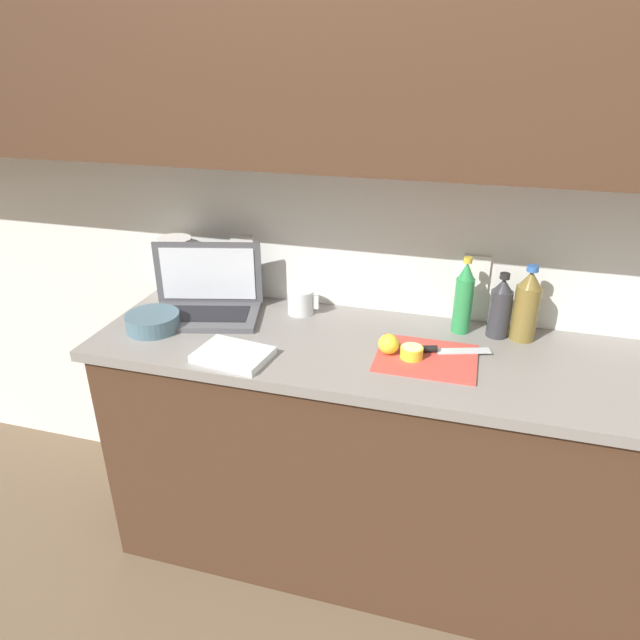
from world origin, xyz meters
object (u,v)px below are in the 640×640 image
object	(u,v)px
bowl_white	(153,322)
lemon_half_cut	(412,352)
knife	(431,349)
laptop	(206,299)
bottle_green_soda	(526,306)
bottle_oil_tall	(500,308)
measuring_cup	(301,302)
lemon_whole_beside	(389,344)
cutting_board	(426,358)
bottle_water_clear	(464,298)
paper_towel_roll	(177,268)

from	to	relation	value
bowl_white	lemon_half_cut	bearing A→B (deg)	1.83
knife	bowl_white	world-z (taller)	bowl_white
laptop	bottle_green_soda	size ratio (longest dim) A/B	1.68
bottle_oil_tall	measuring_cup	bearing A→B (deg)	-179.68
lemon_whole_beside	cutting_board	bearing A→B (deg)	4.36
bottle_water_clear	paper_towel_roll	xyz separation A→B (m)	(-1.05, 0.01, -0.00)
cutting_board	laptop	bearing A→B (deg)	171.37
lemon_whole_beside	laptop	bearing A→B (deg)	169.17
cutting_board	bowl_white	distance (m)	0.92
lemon_half_cut	bowl_white	world-z (taller)	bowl_white
lemon_half_cut	knife	bearing A→B (deg)	43.43
knife	paper_towel_roll	distance (m)	1.00
cutting_board	bottle_oil_tall	distance (m)	0.32
cutting_board	bottle_water_clear	world-z (taller)	bottle_water_clear
bottle_water_clear	bowl_white	distance (m)	1.04
cutting_board	bottle_green_soda	xyz separation A→B (m)	(0.29, 0.22, 0.11)
paper_towel_roll	bowl_white	bearing A→B (deg)	-80.14
bottle_oil_tall	bottle_water_clear	world-z (taller)	bottle_water_clear
cutting_board	lemon_half_cut	size ratio (longest dim) A/B	4.35
cutting_board	measuring_cup	size ratio (longest dim) A/B	2.67
lemon_half_cut	paper_towel_roll	bearing A→B (deg)	164.80
lemon_half_cut	measuring_cup	bearing A→B (deg)	151.11
bowl_white	measuring_cup	bearing A→B (deg)	30.92
measuring_cup	paper_towel_roll	world-z (taller)	paper_towel_roll
laptop	bottle_water_clear	distance (m)	0.89
laptop	bottle_green_soda	distance (m)	1.09
bottle_oil_tall	laptop	bearing A→B (deg)	-174.08
knife	bottle_green_soda	world-z (taller)	bottle_green_soda
bowl_white	paper_towel_roll	distance (m)	0.30
bowl_white	paper_towel_roll	world-z (taller)	paper_towel_roll
laptop	measuring_cup	size ratio (longest dim) A/B	3.74
lemon_whole_beside	measuring_cup	xyz separation A→B (m)	(-0.36, 0.23, 0.00)
bottle_green_soda	paper_towel_roll	size ratio (longest dim) A/B	1.08
bowl_white	paper_towel_roll	size ratio (longest dim) A/B	0.77
knife	laptop	bearing A→B (deg)	156.12
cutting_board	bottle_green_soda	size ratio (longest dim) A/B	1.20
lemon_whole_beside	bottle_green_soda	world-z (taller)	bottle_green_soda
knife	bowl_white	bearing A→B (deg)	167.09
measuring_cup	bowl_white	distance (m)	0.52
bottle_water_clear	bottle_green_soda	bearing A→B (deg)	0.00
bottle_water_clear	paper_towel_roll	size ratio (longest dim) A/B	1.12
knife	lemon_half_cut	bearing A→B (deg)	-154.34
laptop	lemon_half_cut	world-z (taller)	laptop
knife	paper_towel_roll	size ratio (longest dim) A/B	1.17
bottle_green_soda	bottle_oil_tall	xyz separation A→B (m)	(-0.08, -0.00, -0.02)
lemon_half_cut	laptop	bearing A→B (deg)	169.67
knife	measuring_cup	distance (m)	0.52
laptop	knife	size ratio (longest dim) A/B	1.55
lemon_half_cut	bottle_water_clear	world-z (taller)	bottle_water_clear
bottle_oil_tall	bowl_white	world-z (taller)	bottle_oil_tall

